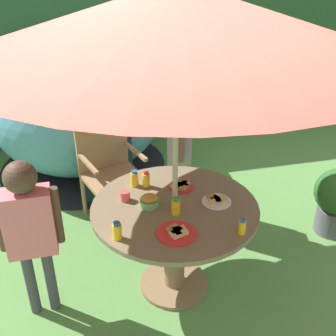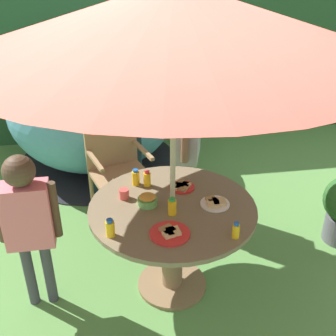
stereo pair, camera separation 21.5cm
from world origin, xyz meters
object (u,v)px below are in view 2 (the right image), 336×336
(plate_near_left, at_px, (170,233))
(juice_bottle_center_back, at_px, (110,228))
(child_in_pink_shirt, at_px, (28,215))
(juice_bottle_far_left, at_px, (136,177))
(garden_table, at_px, (172,228))
(cup_near, at_px, (124,194))
(plate_near_right, at_px, (215,203))
(dome_tent, at_px, (93,107))
(juice_bottle_far_right, at_px, (147,179))
(plate_front_edge, at_px, (182,186))
(juice_bottle_center_front, at_px, (172,207))
(juice_bottle_mid_left, at_px, (236,231))
(wooden_chair, at_px, (116,159))
(child_in_grey_shirt, at_px, (188,128))
(snack_bowl, at_px, (147,200))
(patio_umbrella, at_px, (174,17))

(plate_near_left, height_order, juice_bottle_center_back, juice_bottle_center_back)
(child_in_pink_shirt, distance_m, juice_bottle_far_left, 0.81)
(garden_table, height_order, juice_bottle_center_back, juice_bottle_center_back)
(juice_bottle_far_left, height_order, juice_bottle_center_back, juice_bottle_far_left)
(juice_bottle_far_left, height_order, cup_near, juice_bottle_far_left)
(garden_table, xyz_separation_m, plate_near_right, (0.29, -0.03, 0.20))
(dome_tent, xyz_separation_m, juice_bottle_far_right, (0.41, -1.85, 0.09))
(plate_front_edge, xyz_separation_m, juice_bottle_center_front, (-0.12, -0.32, 0.04))
(juice_bottle_center_front, bearing_deg, dome_tent, 103.37)
(child_in_pink_shirt, bearing_deg, juice_bottle_mid_left, -17.39)
(wooden_chair, distance_m, juice_bottle_center_back, 1.39)
(juice_bottle_center_front, bearing_deg, child_in_pink_shirt, 174.81)
(wooden_chair, height_order, child_in_grey_shirt, child_in_grey_shirt)
(child_in_pink_shirt, relative_size, juice_bottle_center_back, 9.91)
(child_in_pink_shirt, distance_m, snack_bowl, 0.79)
(juice_bottle_center_back, xyz_separation_m, juice_bottle_mid_left, (0.76, -0.13, -0.01))
(plate_near_left, distance_m, juice_bottle_far_left, 0.66)
(snack_bowl, relative_size, juice_bottle_center_back, 1.13)
(patio_umbrella, height_order, juice_bottle_far_right, patio_umbrella)
(child_in_grey_shirt, height_order, plate_front_edge, child_in_grey_shirt)
(plate_near_left, bearing_deg, child_in_grey_shirt, 73.78)
(plate_near_left, height_order, cup_near, cup_near)
(plate_near_right, bearing_deg, child_in_grey_shirt, 90.83)
(garden_table, xyz_separation_m, dome_tent, (-0.55, 2.15, 0.16))
(plate_near_left, bearing_deg, cup_near, 119.03)
(patio_umbrella, relative_size, child_in_pink_shirt, 2.01)
(juice_bottle_center_front, height_order, cup_near, juice_bottle_center_front)
(juice_bottle_mid_left, bearing_deg, juice_bottle_center_front, 138.57)
(cup_near, bearing_deg, juice_bottle_center_front, -38.80)
(snack_bowl, relative_size, plate_near_right, 0.67)
(patio_umbrella, bearing_deg, juice_bottle_center_front, -100.95)
(wooden_chair, relative_size, snack_bowl, 7.59)
(wooden_chair, bearing_deg, juice_bottle_far_right, -93.03)
(plate_front_edge, height_order, plate_near_right, same)
(wooden_chair, bearing_deg, child_in_grey_shirt, -36.31)
(wooden_chair, bearing_deg, plate_front_edge, -80.32)
(plate_front_edge, distance_m, juice_bottle_far_left, 0.35)
(juice_bottle_far_right, bearing_deg, juice_bottle_center_front, -72.62)
(juice_bottle_far_left, distance_m, juice_bottle_center_back, 0.63)
(snack_bowl, bearing_deg, patio_umbrella, -14.18)
(wooden_chair, relative_size, juice_bottle_far_left, 8.26)
(dome_tent, xyz_separation_m, juice_bottle_mid_left, (0.88, -2.55, 0.08))
(garden_table, distance_m, juice_bottle_far_left, 0.47)
(dome_tent, bearing_deg, wooden_chair, -92.26)
(juice_bottle_center_back, height_order, cup_near, juice_bottle_center_back)
(wooden_chair, height_order, child_in_pink_shirt, child_in_pink_shirt)
(plate_near_right, relative_size, cup_near, 2.84)
(snack_bowl, height_order, juice_bottle_far_right, juice_bottle_far_right)
(plate_front_edge, xyz_separation_m, juice_bottle_far_right, (-0.25, 0.08, 0.04))
(juice_bottle_far_right, relative_size, cup_near, 1.73)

